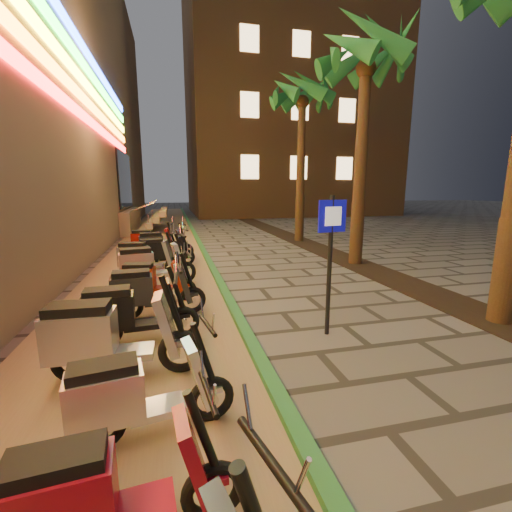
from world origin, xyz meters
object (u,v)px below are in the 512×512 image
object	(u,v)px
scooter_5	(106,337)
scooter_13	(150,241)
pedestrian_sign	(331,247)
scooter_9	(149,265)
scooter_8	(150,280)
scooter_6	(128,313)
scooter_7	(147,291)
scooter_11	(161,252)
scooter_4	(134,395)
scooter_12	(160,245)
scooter_10	(143,257)
scooter_3	(101,494)

from	to	relation	value
scooter_5	scooter_13	size ratio (longest dim) A/B	1.09
pedestrian_sign	scooter_5	bearing A→B (deg)	-179.03
scooter_9	scooter_13	xyz separation A→B (m)	(-0.21, 4.14, -0.04)
pedestrian_sign	scooter_8	xyz separation A→B (m)	(-2.87, 2.40, -0.98)
scooter_6	scooter_7	size ratio (longest dim) A/B	1.00
scooter_11	scooter_7	bearing A→B (deg)	-105.33
scooter_6	scooter_9	bearing A→B (deg)	83.94
scooter_4	scooter_5	xyz separation A→B (m)	(-0.43, 1.18, 0.10)
scooter_7	scooter_12	distance (m)	5.19
scooter_12	scooter_8	bearing A→B (deg)	-98.36
scooter_10	scooter_4	bearing A→B (deg)	-75.86
scooter_5	scooter_10	distance (m)	5.21
pedestrian_sign	scooter_6	bearing A→B (deg)	163.90
pedestrian_sign	scooter_4	world-z (taller)	pedestrian_sign
scooter_3	scooter_9	xyz separation A→B (m)	(-0.10, 6.30, 0.10)
scooter_8	scooter_13	size ratio (longest dim) A/B	0.89
scooter_3	scooter_4	bearing A→B (deg)	79.35
scooter_7	scooter_12	bearing A→B (deg)	84.87
scooter_8	scooter_4	bearing A→B (deg)	-78.94
scooter_7	scooter_8	size ratio (longest dim) A/B	1.11
scooter_8	scooter_10	size ratio (longest dim) A/B	0.87
pedestrian_sign	scooter_12	distance (m)	7.24
scooter_3	scooter_7	world-z (taller)	scooter_7
scooter_4	scooter_7	world-z (taller)	scooter_7
scooter_9	scooter_6	bearing A→B (deg)	-103.03
scooter_5	scooter_6	distance (m)	0.96
scooter_6	scooter_10	size ratio (longest dim) A/B	0.97
scooter_7	scooter_13	world-z (taller)	scooter_13
scooter_5	scooter_7	bearing A→B (deg)	82.86
pedestrian_sign	scooter_4	xyz separation A→B (m)	(-2.78, -1.79, -0.97)
scooter_9	scooter_11	distance (m)	2.05
scooter_3	scooter_11	xyz separation A→B (m)	(0.11, 8.34, 0.05)
scooter_5	scooter_7	size ratio (longest dim) A/B	1.10
scooter_6	scooter_12	xyz separation A→B (m)	(0.26, 6.27, 0.02)
scooter_7	scooter_8	world-z (taller)	scooter_7
scooter_7	scooter_9	distance (m)	2.06
pedestrian_sign	scooter_13	distance (m)	8.30
scooter_4	scooter_11	size ratio (longest dim) A/B	0.93
pedestrian_sign	scooter_8	bearing A→B (deg)	130.33
pedestrian_sign	scooter_13	bearing A→B (deg)	102.77
scooter_4	scooter_10	distance (m)	6.40
scooter_12	scooter_3	bearing A→B (deg)	-97.89
scooter_12	pedestrian_sign	bearing A→B (deg)	-74.52
scooter_11	scooter_10	bearing A→B (deg)	-127.88
scooter_3	scooter_6	xyz separation A→B (m)	(-0.21, 3.16, 0.06)
scooter_3	scooter_12	distance (m)	9.43
scooter_4	scooter_10	size ratio (longest dim) A/B	0.89
scooter_3	scooter_6	world-z (taller)	scooter_6
scooter_5	scooter_11	world-z (taller)	scooter_5
scooter_9	scooter_10	xyz separation A→B (m)	(-0.20, 1.11, -0.02)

